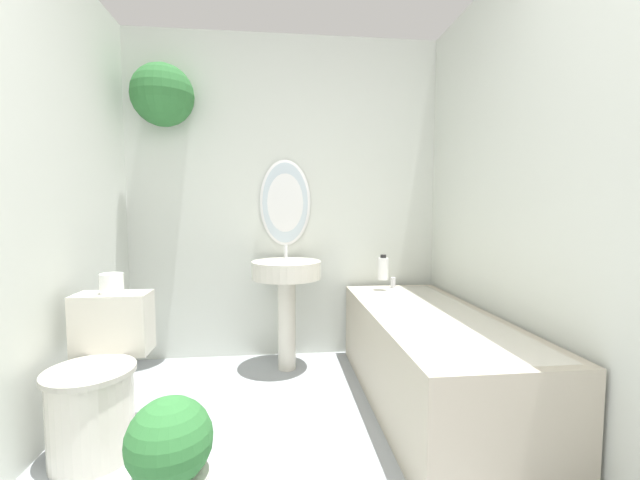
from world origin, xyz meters
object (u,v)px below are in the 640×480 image
(toilet, at_px, (98,385))
(pedestal_sink, at_px, (287,284))
(shampoo_bottle, at_px, (383,268))
(potted_plant, at_px, (170,457))
(bathtub, at_px, (429,357))
(toilet_paper_roll, at_px, (112,283))

(toilet, height_order, pedestal_sink, pedestal_sink)
(pedestal_sink, bearing_deg, shampoo_bottle, 4.08)
(shampoo_bottle, relative_size, potted_plant, 0.41)
(bathtub, xyz_separation_m, shampoo_bottle, (-0.10, 0.65, 0.41))
(potted_plant, xyz_separation_m, toilet_paper_roll, (-0.45, 0.67, 0.51))
(toilet, height_order, toilet_paper_roll, toilet_paper_roll)
(toilet_paper_roll, bearing_deg, potted_plant, -56.22)
(toilet_paper_roll, bearing_deg, pedestal_sink, 35.68)
(pedestal_sink, height_order, potted_plant, pedestal_sink)
(toilet, bearing_deg, potted_plant, -46.88)
(toilet, xyz_separation_m, potted_plant, (0.45, -0.48, -0.07))
(pedestal_sink, bearing_deg, bathtub, -36.79)
(pedestal_sink, height_order, toilet_paper_roll, pedestal_sink)
(pedestal_sink, bearing_deg, toilet, -137.03)
(toilet, bearing_deg, pedestal_sink, 42.97)
(pedestal_sink, xyz_separation_m, potted_plant, (-0.45, -1.31, -0.37))
(pedestal_sink, height_order, shampoo_bottle, pedestal_sink)
(pedestal_sink, relative_size, potted_plant, 1.93)
(potted_plant, bearing_deg, pedestal_sink, 71.16)
(shampoo_bottle, height_order, toilet_paper_roll, same)
(toilet, xyz_separation_m, bathtub, (1.69, 0.23, -0.02))
(pedestal_sink, relative_size, bathtub, 0.52)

